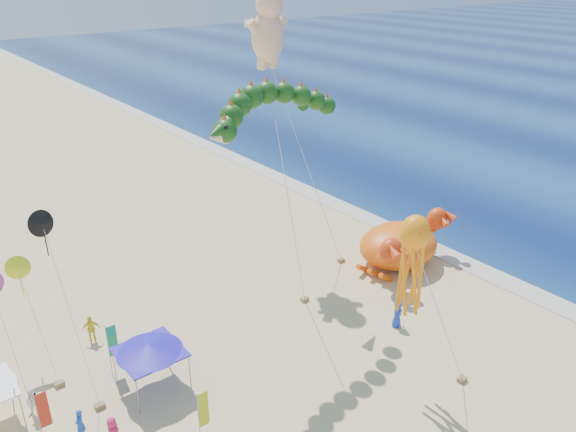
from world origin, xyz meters
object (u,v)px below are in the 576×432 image
object	(u,v)px
dragon_kite	(273,112)
cherub_kite	(268,27)
crab_inflatable	(400,244)
canopy_blue	(149,349)
octopus_kite	(413,257)

from	to	relation	value
dragon_kite	cherub_kite	distance (m)	10.37
crab_inflatable	canopy_blue	world-z (taller)	crab_inflatable
dragon_kite	canopy_blue	xyz separation A→B (m)	(-8.84, -1.05, -10.74)
crab_inflatable	octopus_kite	world-z (taller)	octopus_kite
crab_inflatable	octopus_kite	xyz separation A→B (m)	(-9.55, -8.66, 5.83)
crab_inflatable	dragon_kite	bearing A→B (deg)	179.56
cherub_kite	octopus_kite	bearing A→B (deg)	-102.75
crab_inflatable	cherub_kite	world-z (taller)	cherub_kite
dragon_kite	cherub_kite	bearing A→B (deg)	54.88
crab_inflatable	cherub_kite	bearing A→B (deg)	125.36
cherub_kite	octopus_kite	size ratio (longest dim) A/B	1.96
dragon_kite	octopus_kite	size ratio (longest dim) A/B	1.48
cherub_kite	octopus_kite	distance (m)	19.44
canopy_blue	dragon_kite	bearing A→B (deg)	6.78
octopus_kite	canopy_blue	xyz separation A→B (m)	(-10.69, 7.70, -5.02)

